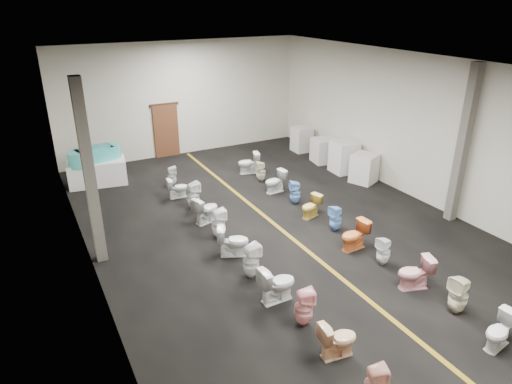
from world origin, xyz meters
The scene contains 37 objects.
floor centered at (0.00, 0.00, 0.00)m, with size 16.00×16.00×0.00m, color black.
ceiling centered at (0.00, 0.00, 4.50)m, with size 16.00×16.00×0.00m, color black.
wall_back centered at (0.00, 8.00, 2.25)m, with size 10.00×10.00×0.00m, color beige.
wall_left centered at (-5.00, 0.00, 2.25)m, with size 16.00×16.00×0.00m, color beige.
wall_right centered at (5.00, 0.00, 2.25)m, with size 16.00×16.00×0.00m, color beige.
aisle_stripe centered at (0.00, 0.00, 0.00)m, with size 0.12×15.60×0.01m, color #896514.
back_door centered at (-0.80, 7.94, 1.05)m, with size 1.00×0.10×2.10m, color #562D19.
door_frame centered at (-0.80, 7.95, 2.12)m, with size 1.15×0.08×0.10m, color #331C11.
column_left centered at (-4.75, 1.00, 2.25)m, with size 0.25×0.25×4.50m, color #59544C.
column_right centered at (4.75, -1.50, 2.25)m, with size 0.25×0.25×4.50m, color #59544C.
display_table centered at (-3.88, 6.15, 0.42)m, with size 1.91×0.95×0.85m, color white.
bathtub centered at (-3.88, 6.15, 1.07)m, with size 1.81×0.99×0.55m.
appliance_crate_a centered at (4.40, 1.96, 0.50)m, with size 0.78×0.78×1.01m, color silver.
appliance_crate_b centered at (4.40, 3.10, 0.58)m, with size 0.84×0.84×1.16m, color silver.
appliance_crate_c centered at (4.40, 4.35, 0.47)m, with size 0.82×0.82×0.93m, color beige.
appliance_crate_d centered at (4.40, 5.92, 0.51)m, with size 0.72×0.72×1.03m, color beige.
toilet_left_2 centered at (-1.61, -4.43, 0.36)m, with size 0.41×0.71×0.73m, color #F4BC8C.
toilet_left_3 centered at (-1.67, -3.42, 0.41)m, with size 0.37×0.37×0.81m, color #F9A8A9.
toilet_left_4 centered at (-1.74, -2.49, 0.41)m, with size 0.46×0.81×0.83m, color silver.
toilet_left_5 centered at (-1.82, -1.44, 0.43)m, with size 0.38×0.39×0.85m, color white.
toilet_left_6 centered at (-1.77, -0.37, 0.40)m, with size 0.44×0.78×0.79m, color white.
toilet_left_7 centered at (-1.72, 0.66, 0.42)m, with size 0.37×0.38×0.83m, color white.
toilet_left_8 centered at (-1.67, 1.66, 0.40)m, with size 0.44×0.78×0.80m, color silver.
toilet_left_9 centered at (-1.67, 2.70, 0.43)m, with size 0.39×0.40×0.86m, color silver.
toilet_left_10 centered at (-1.82, 3.73, 0.33)m, with size 0.37×0.65×0.67m, color white.
toilet_left_11 centered at (-1.66, 4.80, 0.35)m, with size 0.31×0.32×0.69m, color white.
toilet_right_1 centered at (1.18, -5.67, 0.36)m, with size 0.40×0.70×0.72m, color white.
toilet_right_2 centered at (1.33, -4.59, 0.43)m, with size 0.39×0.39×0.86m, color beige.
toilet_right_3 centered at (1.19, -3.55, 0.39)m, with size 0.44×0.76×0.78m, color pink.
toilet_right_4 centered at (1.27, -2.47, 0.36)m, with size 0.33×0.33×0.73m, color white.
toilet_right_5 centered at (1.12, -1.56, 0.39)m, with size 0.43×0.76×0.78m, color orange.
toilet_right_6 centered at (1.31, -0.51, 0.37)m, with size 0.34×0.34×0.75m, color #7BB4F4.
toilet_right_7 centered at (1.18, 0.51, 0.34)m, with size 0.38×0.66×0.68m, color #E5BE50.
toilet_right_8 centered at (1.28, 1.53, 0.38)m, with size 0.34×0.35×0.77m, color #6FA5DE.
toilet_right_9 centered at (1.20, 2.63, 0.38)m, with size 0.42×0.74×0.75m, color white.
toilet_right_10 centered at (1.25, 3.72, 0.36)m, with size 0.33×0.34×0.73m, color beige.
toilet_right_11 centered at (1.22, 4.62, 0.39)m, with size 0.44×0.77×0.79m, color white.
Camera 1 is at (-5.95, -9.47, 6.05)m, focal length 32.00 mm.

